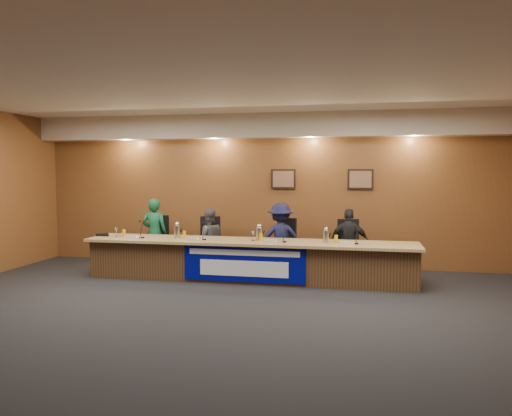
# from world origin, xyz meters

# --- Properties ---
(floor) EXTENTS (10.00, 10.00, 0.00)m
(floor) POSITION_xyz_m (0.00, 0.00, 0.00)
(floor) COLOR black
(floor) RESTS_ON ground
(ceiling) EXTENTS (10.00, 8.00, 0.04)m
(ceiling) POSITION_xyz_m (0.00, 0.00, 3.20)
(ceiling) COLOR silver
(ceiling) RESTS_ON wall_back
(wall_back) EXTENTS (10.00, 0.04, 3.20)m
(wall_back) POSITION_xyz_m (0.00, 4.00, 1.60)
(wall_back) COLOR brown
(wall_back) RESTS_ON floor
(soffit) EXTENTS (10.00, 0.50, 0.50)m
(soffit) POSITION_xyz_m (0.00, 3.75, 2.95)
(soffit) COLOR beige
(soffit) RESTS_ON wall_back
(dais_body) EXTENTS (6.00, 0.80, 0.70)m
(dais_body) POSITION_xyz_m (0.00, 2.40, 0.35)
(dais_body) COLOR #49311B
(dais_body) RESTS_ON floor
(dais_top) EXTENTS (6.10, 0.95, 0.05)m
(dais_top) POSITION_xyz_m (0.00, 2.35, 0.72)
(dais_top) COLOR #9C7E4F
(dais_top) RESTS_ON dais_body
(banner) EXTENTS (2.20, 0.02, 0.65)m
(banner) POSITION_xyz_m (0.00, 1.99, 0.38)
(banner) COLOR #010576
(banner) RESTS_ON dais_body
(banner_text_upper) EXTENTS (2.00, 0.01, 0.10)m
(banner_text_upper) POSITION_xyz_m (0.00, 1.97, 0.58)
(banner_text_upper) COLOR silver
(banner_text_upper) RESTS_ON banner
(banner_text_lower) EXTENTS (1.60, 0.01, 0.28)m
(banner_text_lower) POSITION_xyz_m (0.00, 1.97, 0.30)
(banner_text_lower) COLOR silver
(banner_text_lower) RESTS_ON banner
(wall_photo_left) EXTENTS (0.52, 0.04, 0.42)m
(wall_photo_left) POSITION_xyz_m (0.40, 3.97, 1.85)
(wall_photo_left) COLOR black
(wall_photo_left) RESTS_ON wall_back
(wall_photo_right) EXTENTS (0.52, 0.04, 0.42)m
(wall_photo_right) POSITION_xyz_m (2.00, 3.97, 1.85)
(wall_photo_right) COLOR black
(wall_photo_right) RESTS_ON wall_back
(panelist_a) EXTENTS (0.55, 0.38, 1.46)m
(panelist_a) POSITION_xyz_m (-2.18, 3.14, 0.73)
(panelist_a) COLOR #104E2E
(panelist_a) RESTS_ON floor
(panelist_b) EXTENTS (0.75, 0.68, 1.26)m
(panelist_b) POSITION_xyz_m (-1.00, 3.14, 0.63)
(panelist_b) COLOR #4D4E52
(panelist_b) RESTS_ON floor
(panelist_c) EXTENTS (1.00, 0.74, 1.39)m
(panelist_c) POSITION_xyz_m (0.47, 3.14, 0.70)
(panelist_c) COLOR #111334
(panelist_c) RESTS_ON floor
(panelist_d) EXTENTS (0.77, 0.33, 1.30)m
(panelist_d) POSITION_xyz_m (1.81, 3.14, 0.65)
(panelist_d) COLOR black
(panelist_d) RESTS_ON floor
(office_chair_a) EXTENTS (0.54, 0.54, 0.08)m
(office_chair_a) POSITION_xyz_m (-2.18, 3.24, 0.48)
(office_chair_a) COLOR black
(office_chair_a) RESTS_ON floor
(office_chair_b) EXTENTS (0.59, 0.59, 0.08)m
(office_chair_b) POSITION_xyz_m (-1.00, 3.24, 0.48)
(office_chair_b) COLOR black
(office_chair_b) RESTS_ON floor
(office_chair_c) EXTENTS (0.62, 0.62, 0.08)m
(office_chair_c) POSITION_xyz_m (0.47, 3.24, 0.48)
(office_chair_c) COLOR black
(office_chair_c) RESTS_ON floor
(office_chair_d) EXTENTS (0.55, 0.55, 0.08)m
(office_chair_d) POSITION_xyz_m (1.81, 3.24, 0.48)
(office_chair_d) COLOR black
(office_chair_d) RESTS_ON floor
(nameplate_a) EXTENTS (0.24, 0.08, 0.10)m
(nameplate_a) POSITION_xyz_m (-2.19, 2.07, 0.80)
(nameplate_a) COLOR white
(nameplate_a) RESTS_ON dais_top
(microphone_a) EXTENTS (0.07, 0.07, 0.02)m
(microphone_a) POSITION_xyz_m (-2.03, 2.25, 0.76)
(microphone_a) COLOR black
(microphone_a) RESTS_ON dais_top
(juice_glass_a) EXTENTS (0.06, 0.06, 0.15)m
(juice_glass_a) POSITION_xyz_m (-2.44, 2.30, 0.82)
(juice_glass_a) COLOR #E0A200
(juice_glass_a) RESTS_ON dais_top
(water_glass_a) EXTENTS (0.08, 0.08, 0.18)m
(water_glass_a) POSITION_xyz_m (-2.62, 2.34, 0.84)
(water_glass_a) COLOR silver
(water_glass_a) RESTS_ON dais_top
(nameplate_b) EXTENTS (0.24, 0.08, 0.10)m
(nameplate_b) POSITION_xyz_m (-1.00, 2.06, 0.80)
(nameplate_b) COLOR white
(nameplate_b) RESTS_ON dais_top
(microphone_b) EXTENTS (0.07, 0.07, 0.02)m
(microphone_b) POSITION_xyz_m (-0.81, 2.24, 0.76)
(microphone_b) COLOR black
(microphone_b) RESTS_ON dais_top
(juice_glass_b) EXTENTS (0.06, 0.06, 0.15)m
(juice_glass_b) POSITION_xyz_m (-1.22, 2.33, 0.82)
(juice_glass_b) COLOR #E0A200
(juice_glass_b) RESTS_ON dais_top
(water_glass_b) EXTENTS (0.08, 0.08, 0.18)m
(water_glass_b) POSITION_xyz_m (-1.40, 2.34, 0.84)
(water_glass_b) COLOR silver
(water_glass_b) RESTS_ON dais_top
(nameplate_c) EXTENTS (0.24, 0.08, 0.10)m
(nameplate_c) POSITION_xyz_m (0.44, 2.07, 0.80)
(nameplate_c) COLOR white
(nameplate_c) RESTS_ON dais_top
(microphone_c) EXTENTS (0.07, 0.07, 0.02)m
(microphone_c) POSITION_xyz_m (0.69, 2.23, 0.76)
(microphone_c) COLOR black
(microphone_c) RESTS_ON dais_top
(juice_glass_c) EXTENTS (0.06, 0.06, 0.15)m
(juice_glass_c) POSITION_xyz_m (0.25, 2.30, 0.82)
(juice_glass_c) COLOR #E0A200
(juice_glass_c) RESTS_ON dais_top
(water_glass_c) EXTENTS (0.08, 0.08, 0.18)m
(water_glass_c) POSITION_xyz_m (0.10, 2.30, 0.84)
(water_glass_c) COLOR silver
(water_glass_c) RESTS_ON dais_top
(nameplate_d) EXTENTS (0.24, 0.08, 0.10)m
(nameplate_d) POSITION_xyz_m (1.79, 2.09, 0.80)
(nameplate_d) COLOR white
(nameplate_d) RESTS_ON dais_top
(microphone_d) EXTENTS (0.07, 0.07, 0.02)m
(microphone_d) POSITION_xyz_m (1.95, 2.27, 0.76)
(microphone_d) COLOR black
(microphone_d) RESTS_ON dais_top
(juice_glass_d) EXTENTS (0.06, 0.06, 0.15)m
(juice_glass_d) POSITION_xyz_m (1.59, 2.26, 0.82)
(juice_glass_d) COLOR #E0A200
(juice_glass_d) RESTS_ON dais_top
(water_glass_d) EXTENTS (0.08, 0.08, 0.18)m
(water_glass_d) POSITION_xyz_m (1.43, 2.33, 0.84)
(water_glass_d) COLOR silver
(water_glass_d) RESTS_ON dais_top
(carafe_left) EXTENTS (0.12, 0.12, 0.25)m
(carafe_left) POSITION_xyz_m (-1.37, 2.35, 0.87)
(carafe_left) COLOR silver
(carafe_left) RESTS_ON dais_top
(carafe_mid) EXTENTS (0.13, 0.13, 0.23)m
(carafe_mid) POSITION_xyz_m (0.19, 2.43, 0.87)
(carafe_mid) COLOR silver
(carafe_mid) RESTS_ON dais_top
(carafe_right) EXTENTS (0.11, 0.11, 0.23)m
(carafe_right) POSITION_xyz_m (1.42, 2.34, 0.86)
(carafe_right) COLOR silver
(carafe_right) RESTS_ON dais_top
(speakerphone) EXTENTS (0.32, 0.32, 0.05)m
(speakerphone) POSITION_xyz_m (-2.90, 2.39, 0.78)
(speakerphone) COLOR black
(speakerphone) RESTS_ON dais_top
(paper_stack) EXTENTS (0.26, 0.33, 0.01)m
(paper_stack) POSITION_xyz_m (1.78, 2.28, 0.75)
(paper_stack) COLOR white
(paper_stack) RESTS_ON dais_top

